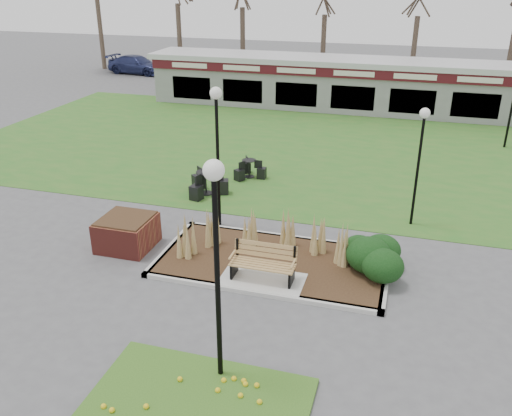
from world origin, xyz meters
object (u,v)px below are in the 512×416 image
(park_bench, at_px, (264,262))
(lamp_post_near_right, at_px, (421,142))
(bistro_set_a, at_px, (206,186))
(car_silver, at_px, (200,66))
(lamp_post_near_left, at_px, (216,227))
(car_blue, at_px, (137,65))
(car_black, at_px, (217,69))
(bistro_set_b, at_px, (249,171))
(food_pavilion, at_px, (356,84))
(lamp_post_mid_left, at_px, (217,127))
(brick_planter, at_px, (127,232))

(park_bench, xyz_separation_m, lamp_post_near_right, (3.64, 4.71, 2.20))
(bistro_set_a, relative_size, car_silver, 0.34)
(lamp_post_near_left, distance_m, car_blue, 35.41)
(car_black, bearing_deg, bistro_set_b, -133.45)
(food_pavilion, xyz_separation_m, bistro_set_a, (-3.65, -14.49, -1.17))
(lamp_post_near_right, bearing_deg, lamp_post_mid_left, -163.48)
(lamp_post_mid_left, bearing_deg, lamp_post_near_left, -69.99)
(lamp_post_near_left, bearing_deg, car_blue, 120.37)
(car_blue, bearing_deg, lamp_post_near_right, -129.09)
(food_pavilion, relative_size, car_black, 6.05)
(bistro_set_b, relative_size, car_black, 0.33)
(lamp_post_near_right, bearing_deg, bistro_set_a, 175.95)
(car_black, bearing_deg, car_silver, 113.02)
(park_bench, xyz_separation_m, bistro_set_b, (-2.64, 7.32, -0.33))
(park_bench, relative_size, bistro_set_a, 1.07)
(car_black, bearing_deg, park_bench, -134.44)
(bistro_set_a, bearing_deg, brick_planter, -99.54)
(bistro_set_b, bearing_deg, bistro_set_a, -115.73)
(park_bench, relative_size, car_silver, 0.36)
(lamp_post_near_left, height_order, lamp_post_near_right, lamp_post_near_left)
(bistro_set_a, xyz_separation_m, car_silver, (-8.85, 21.52, 0.50))
(lamp_post_mid_left, height_order, bistro_set_b, lamp_post_mid_left)
(food_pavilion, bearing_deg, car_silver, 150.62)
(car_silver, bearing_deg, park_bench, -168.34)
(car_black, bearing_deg, food_pavilion, -99.35)
(food_pavilion, distance_m, car_black, 13.17)
(lamp_post_near_left, xyz_separation_m, car_black, (-11.25, 30.50, -2.72))
(car_silver, bearing_deg, lamp_post_near_left, -170.87)
(park_bench, bearing_deg, car_blue, 123.54)
(lamp_post_near_left, bearing_deg, brick_planter, 135.28)
(bistro_set_a, bearing_deg, car_black, 109.10)
(bistro_set_a, height_order, car_blue, car_blue)
(food_pavilion, bearing_deg, lamp_post_mid_left, -97.80)
(park_bench, distance_m, lamp_post_near_left, 4.68)
(bistro_set_b, bearing_deg, lamp_post_near_left, -75.87)
(brick_planter, height_order, car_black, car_black)
(brick_planter, distance_m, lamp_post_near_left, 7.03)
(lamp_post_mid_left, bearing_deg, car_silver, 113.20)
(car_blue, bearing_deg, car_silver, -82.82)
(brick_planter, height_order, lamp_post_mid_left, lamp_post_mid_left)
(lamp_post_near_left, relative_size, car_blue, 0.98)
(bistro_set_b, bearing_deg, brick_planter, -105.00)
(bistro_set_b, relative_size, car_silver, 0.28)
(bistro_set_a, distance_m, car_blue, 25.68)
(food_pavilion, distance_m, lamp_post_mid_left, 17.01)
(car_silver, bearing_deg, car_blue, 77.03)
(bistro_set_a, bearing_deg, lamp_post_mid_left, -59.29)
(lamp_post_near_left, relative_size, car_silver, 0.99)
(lamp_post_mid_left, xyz_separation_m, car_silver, (-10.20, 23.80, -2.44))
(lamp_post_near_right, height_order, lamp_post_mid_left, lamp_post_mid_left)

